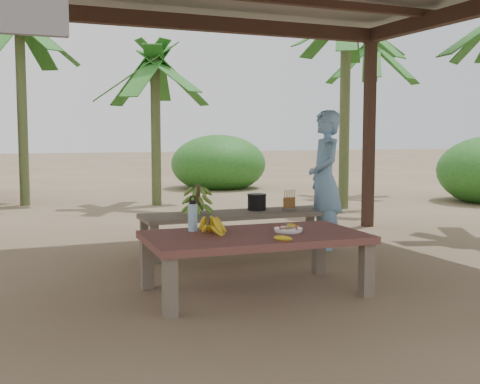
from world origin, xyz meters
name	(u,v)px	position (x,y,z in m)	size (l,w,h in m)	color
ground	(255,279)	(0.00, 0.00, 0.00)	(80.00, 80.00, 0.00)	brown
work_table	(254,241)	(-0.19, -0.43, 0.43)	(1.84, 1.08, 0.50)	brown
bench	(239,217)	(0.36, 1.25, 0.39)	(2.21, 0.63, 0.45)	brown
ripe_banana_bunch	(208,225)	(-0.57, -0.35, 0.58)	(0.27, 0.23, 0.16)	yellow
plate	(288,230)	(0.10, -0.47, 0.52)	(0.24, 0.24, 0.04)	white
loose_banana_front	(283,238)	(-0.13, -0.84, 0.52)	(0.04, 0.15, 0.04)	yellow
loose_banana_side	(293,226)	(0.22, -0.33, 0.52)	(0.04, 0.14, 0.04)	yellow
water_flask	(193,216)	(-0.63, -0.11, 0.63)	(0.08, 0.08, 0.30)	#459ED9
green_banana_stalk	(197,199)	(-0.13, 1.26, 0.62)	(0.30, 0.30, 0.34)	#598C2D
cooking_pot	(257,202)	(0.62, 1.35, 0.54)	(0.21, 0.21, 0.18)	black
skewer_rack	(289,200)	(0.96, 1.19, 0.57)	(0.18, 0.08, 0.24)	#A57F47
woman	(325,180)	(1.35, 1.06, 0.80)	(0.58, 0.38, 1.60)	#6A99C9
banana_plant_ne	(346,31)	(3.62, 4.25, 3.12)	(1.80, 1.80, 3.62)	#596638
banana_plant_n	(155,74)	(0.66, 6.04, 2.43)	(1.80, 1.80, 2.92)	#596638
banana_plant_nw	(20,34)	(-1.64, 6.90, 3.14)	(1.80, 1.80, 3.65)	#596638
banana_plant_far	(371,58)	(5.48, 6.17, 2.98)	(1.80, 1.80, 3.48)	#596638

